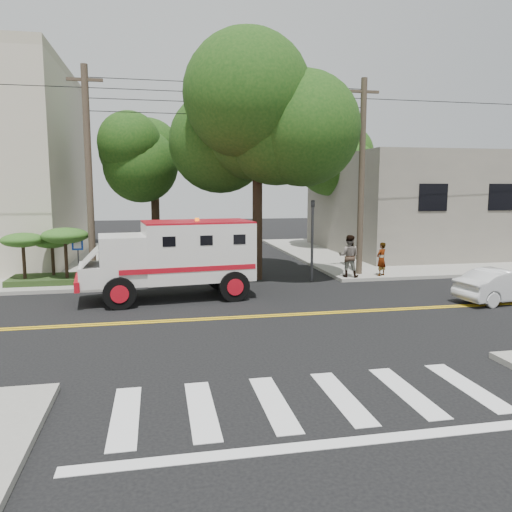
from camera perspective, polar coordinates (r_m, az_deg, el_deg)
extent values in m
plane|color=black|center=(16.28, -0.50, -6.96)|extent=(100.00, 100.00, 0.00)
cube|color=gray|center=(33.55, 18.17, 0.47)|extent=(17.00, 17.00, 0.15)
cube|color=slate|center=(34.51, 20.17, 5.70)|extent=(14.00, 12.00, 6.00)
cylinder|color=#382D23|center=(21.63, -18.53, 8.35)|extent=(0.28, 0.28, 9.00)
cylinder|color=#382D23|center=(23.55, 11.96, 8.51)|extent=(0.28, 0.28, 9.00)
cylinder|color=black|center=(22.42, 0.16, 6.16)|extent=(0.44, 0.44, 7.00)
sphere|color=#14380F|center=(22.59, 0.16, 15.07)|extent=(5.32, 5.32, 5.32)
sphere|color=#14380F|center=(22.19, 3.58, 16.67)|extent=(4.56, 4.56, 4.56)
cylinder|color=black|center=(27.50, -11.42, 4.86)|extent=(0.44, 0.44, 5.60)
sphere|color=#14380F|center=(27.50, -11.58, 10.70)|extent=(3.92, 3.92, 3.92)
sphere|color=#14380F|center=(26.98, -9.79, 11.69)|extent=(3.36, 3.36, 3.36)
cylinder|color=black|center=(33.50, 8.75, 5.74)|extent=(0.44, 0.44, 5.95)
sphere|color=#14380F|center=(33.53, 8.86, 10.83)|extent=(4.20, 4.20, 4.20)
sphere|color=#14380F|center=(33.31, 10.72, 11.58)|extent=(3.60, 3.60, 3.60)
cylinder|color=#3F3F42|center=(22.24, 6.44, 1.71)|extent=(0.12, 0.12, 3.60)
imported|color=#3F3F42|center=(22.14, 6.49, 5.18)|extent=(0.15, 0.18, 0.90)
cylinder|color=#3F3F42|center=(22.14, -19.62, -0.82)|extent=(0.06, 0.06, 2.00)
cube|color=#0C33A5|center=(21.98, -19.73, 1.22)|extent=(0.45, 0.03, 0.45)
cube|color=#1E3314|center=(23.06, -22.52, -2.47)|extent=(3.20, 2.00, 0.24)
cylinder|color=black|center=(22.84, -24.99, -0.47)|extent=(0.14, 0.14, 1.52)
ellipsoid|color=#245519|center=(22.74, -25.12, 1.67)|extent=(1.73, 1.73, 0.60)
cylinder|color=black|center=(23.31, -22.19, -0.35)|extent=(0.14, 0.14, 1.36)
ellipsoid|color=#245519|center=(23.22, -22.29, 1.51)|extent=(1.55, 1.55, 0.54)
cylinder|color=black|center=(22.28, -20.88, -0.23)|extent=(0.14, 0.14, 1.68)
ellipsoid|color=#245519|center=(22.18, -21.00, 2.19)|extent=(1.91, 1.91, 0.66)
cube|color=silver|center=(19.01, -6.70, 0.60)|extent=(4.20, 2.76, 2.14)
cube|color=silver|center=(18.72, -14.98, -0.35)|extent=(1.87, 2.41, 1.73)
cube|color=black|center=(18.65, -17.46, 0.94)|extent=(0.25, 1.73, 0.71)
cube|color=silver|center=(18.78, -18.18, -2.02)|extent=(1.13, 2.12, 0.71)
cube|color=#A60C19|center=(18.84, -19.70, -2.85)|extent=(0.42, 2.20, 0.36)
cube|color=#A60C19|center=(18.90, -6.75, 3.91)|extent=(4.20, 2.76, 0.06)
cylinder|color=black|center=(17.76, -15.34, -4.13)|extent=(1.15, 0.45, 1.12)
cylinder|color=black|center=(20.00, -15.61, -2.82)|extent=(1.15, 0.45, 1.12)
cylinder|color=black|center=(18.36, -2.52, -3.47)|extent=(1.15, 0.45, 1.12)
cylinder|color=black|center=(20.53, -4.17, -2.27)|extent=(1.15, 0.45, 1.12)
imported|color=silver|center=(20.36, 26.53, -3.02)|extent=(3.89, 1.88, 1.23)
imported|color=gray|center=(23.46, 14.14, -0.34)|extent=(0.67, 0.59, 1.53)
imported|color=gray|center=(22.81, 10.56, 0.00)|extent=(1.15, 1.06, 1.90)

